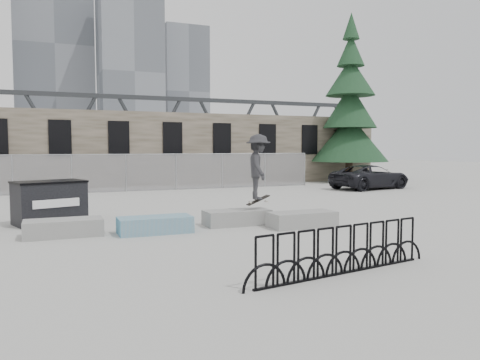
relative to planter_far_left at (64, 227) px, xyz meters
name	(u,v)px	position (x,y,z in m)	size (l,w,h in m)	color
ground	(193,229)	(3.50, -0.21, -0.25)	(120.00, 120.00, 0.00)	#A5A5A1
stone_wall	(116,149)	(3.50, 16.03, 2.01)	(36.00, 2.58, 4.50)	brown
chainlink_fence	(126,172)	(3.50, 12.29, 0.79)	(22.06, 0.06, 2.02)	gray
planter_far_left	(64,227)	(0.00, 0.00, 0.00)	(2.00, 0.90, 0.45)	#959592
planter_center_left	(155,224)	(2.36, -0.45, 0.00)	(2.00, 0.90, 0.45)	teal
planter_center_right	(237,217)	(4.97, -0.03, 0.00)	(2.00, 0.90, 0.45)	#959592
planter_offset	(302,219)	(6.62, -1.14, 0.00)	(2.00, 0.90, 0.45)	#959592
dumpster	(50,202)	(-0.33, 2.36, 0.43)	(2.32, 1.82, 1.34)	black
bike_rack	(343,251)	(4.73, -5.96, 0.19)	(4.43, 0.81, 0.90)	black
spruce_tree	(350,114)	(18.92, 13.84, 4.37)	(5.27, 5.27, 11.50)	#38281E
skyline_towers	(60,60)	(2.50, 93.61, 20.54)	(58.00, 28.00, 48.00)	slate
truss_bridge	(151,135)	(13.50, 54.79, 3.88)	(70.00, 3.00, 9.80)	#2D3033
suv	(370,177)	(16.69, 8.65, 0.43)	(2.27, 4.91, 1.37)	black
skateboarder	(258,167)	(5.67, -0.07, 1.52)	(1.07, 1.45, 2.19)	#2B2B2E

